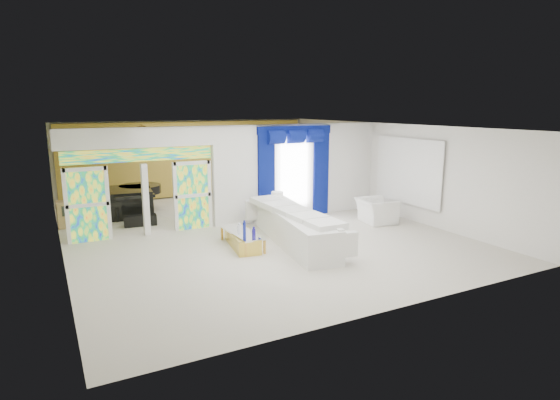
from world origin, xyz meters
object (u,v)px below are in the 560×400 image
coffee_table (242,240)px  console_table (286,216)px  white_sofa (294,228)px  armchair (376,211)px  grand_piano (130,202)px

coffee_table → console_table: bearing=38.2°
white_sofa → console_table: bearing=76.1°
console_table → armchair: 2.81m
white_sofa → coffee_table: 1.40m
white_sofa → grand_piano: bearing=130.6°
white_sofa → coffee_table: bearing=176.5°
coffee_table → console_table: 2.82m
armchair → grand_piano: grand_piano is taller
grand_piano → white_sofa: bearing=-52.0°
console_table → grand_piano: size_ratio=0.70×
coffee_table → grand_piano: 5.36m
white_sofa → grand_piano: (-3.26, 5.30, 0.03)m
white_sofa → coffee_table: white_sofa is taller
white_sofa → console_table: white_sofa is taller
armchair → grand_piano: bearing=65.3°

